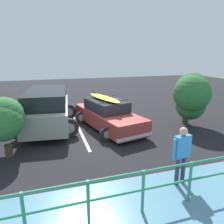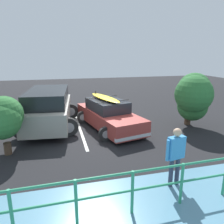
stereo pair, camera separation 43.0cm
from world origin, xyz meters
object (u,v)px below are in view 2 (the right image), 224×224
Objects in this scene: sedan_car at (108,115)px; person_bystander at (176,152)px; suv_car at (49,108)px; bush_near_left at (194,94)px; bush_near_right at (2,117)px.

person_bystander is at bearing 96.78° from sedan_car.
bush_near_left is (-6.71, 1.67, 0.66)m from suv_car.
suv_car is 6.77m from person_bystander.
suv_car is 1.82× the size of bush_near_left.
bush_near_left reaches higher than bush_near_right.
bush_near_left is at bearing -173.12° from bush_near_right.
sedan_car is at bearing -83.22° from person_bystander.
sedan_car is at bearing -12.56° from bush_near_left.
suv_car reaches higher than sedan_car.
sedan_car is at bearing 164.10° from suv_car.
bush_near_right reaches higher than suv_car.
bush_near_left is at bearing 166.06° from suv_car.
bush_near_right reaches higher than person_bystander.
bush_near_left is (-3.96, 0.88, 0.98)m from sedan_car.
person_bystander is (-3.36, 5.88, 0.03)m from suv_car.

